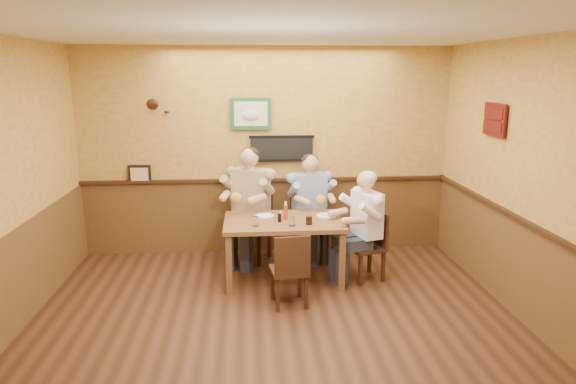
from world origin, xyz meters
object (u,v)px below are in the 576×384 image
(chair_back_right, at_px, (309,224))
(diner_blue_polo, at_px, (309,211))
(chair_back_left, at_px, (252,225))
(chair_right_end, at_px, (366,246))
(water_glass_mid, at_px, (292,221))
(diner_white_elder, at_px, (366,232))
(hot_sauce_bottle, at_px, (286,212))
(pepper_shaker, at_px, (280,218))
(salt_shaker, at_px, (280,216))
(water_glass_left, at_px, (256,221))
(diner_tan_shirt, at_px, (251,210))
(cola_tumbler, at_px, (309,220))
(chair_near_side, at_px, (289,269))
(dining_table, at_px, (283,227))

(chair_back_right, relative_size, diner_blue_polo, 0.70)
(chair_back_left, relative_size, chair_back_right, 1.08)
(chair_right_end, xyz_separation_m, water_glass_mid, (-0.91, -0.18, 0.39))
(diner_white_elder, height_order, hot_sauce_bottle, diner_white_elder)
(chair_back_right, distance_m, pepper_shaker, 1.05)
(chair_right_end, height_order, salt_shaker, same)
(water_glass_left, bearing_deg, chair_back_right, 54.28)
(diner_tan_shirt, bearing_deg, water_glass_mid, -40.26)
(diner_white_elder, bearing_deg, water_glass_mid, -96.57)
(chair_back_right, relative_size, chair_right_end, 1.05)
(diner_blue_polo, distance_m, pepper_shaker, 1.00)
(chair_back_left, distance_m, water_glass_mid, 1.10)
(diner_blue_polo, xyz_separation_m, pepper_shaker, (-0.45, -0.88, 0.17))
(water_glass_mid, relative_size, hot_sauce_bottle, 0.56)
(diner_tan_shirt, height_order, hot_sauce_bottle, diner_tan_shirt)
(cola_tumbler, bearing_deg, diner_white_elder, 11.26)
(chair_right_end, distance_m, hot_sauce_bottle, 1.05)
(diner_blue_polo, bearing_deg, chair_back_right, 0.00)
(chair_right_end, distance_m, diner_tan_shirt, 1.59)
(chair_right_end, bearing_deg, chair_near_side, -74.74)
(chair_right_end, height_order, diner_blue_polo, diner_blue_polo)
(water_glass_mid, bearing_deg, chair_back_right, 72.83)
(chair_back_right, bearing_deg, chair_back_left, 174.57)
(hot_sauce_bottle, bearing_deg, diner_white_elder, -4.54)
(chair_back_left, relative_size, diner_white_elder, 0.80)
(dining_table, distance_m, pepper_shaker, 0.17)
(pepper_shaker, bearing_deg, chair_back_left, 112.60)
(chair_near_side, height_order, diner_blue_polo, diner_blue_polo)
(diner_blue_polo, xyz_separation_m, cola_tumbler, (-0.12, -1.01, 0.17))
(diner_blue_polo, height_order, water_glass_mid, diner_blue_polo)
(water_glass_mid, distance_m, salt_shaker, 0.29)
(diner_white_elder, bearing_deg, cola_tumbler, -96.31)
(chair_back_left, height_order, diner_blue_polo, diner_blue_polo)
(hot_sauce_bottle, xyz_separation_m, salt_shaker, (-0.06, 0.01, -0.05))
(diner_tan_shirt, xyz_separation_m, hot_sauce_bottle, (0.40, -0.69, 0.17))
(diner_blue_polo, distance_m, salt_shaker, 0.91)
(diner_blue_polo, xyz_separation_m, water_glass_left, (-0.73, -1.02, 0.17))
(cola_tumbler, bearing_deg, pepper_shaker, 158.69)
(chair_right_end, distance_m, salt_shaker, 1.09)
(chair_right_end, bearing_deg, chair_back_right, -163.66)
(chair_near_side, relative_size, pepper_shaker, 8.13)
(dining_table, height_order, chair_right_end, chair_right_end)
(hot_sauce_bottle, relative_size, pepper_shaker, 1.96)
(chair_back_right, distance_m, chair_right_end, 1.05)
(chair_right_end, relative_size, diner_blue_polo, 0.66)
(chair_right_end, relative_size, hot_sauce_bottle, 4.22)
(chair_back_left, xyz_separation_m, cola_tumbler, (0.66, -0.91, 0.32))
(chair_back_right, xyz_separation_m, chair_near_side, (-0.39, -1.50, -0.03))
(chair_back_left, height_order, salt_shaker, chair_back_left)
(diner_white_elder, distance_m, salt_shaker, 1.05)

